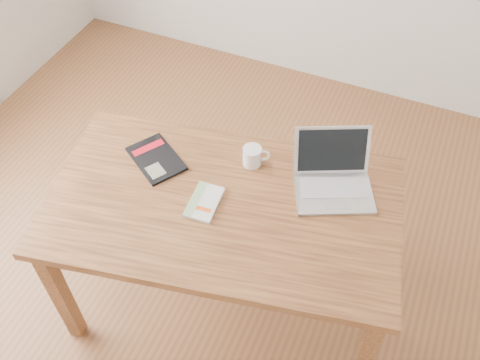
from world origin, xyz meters
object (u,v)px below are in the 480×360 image
at_px(laptop, 333,178).
at_px(coffee_mug, 253,156).
at_px(desk, 224,216).
at_px(white_guidebook, 204,202).
at_px(black_guidebook, 156,159).

xyz_separation_m(laptop, coffee_mug, (-0.35, -0.02, 0.00)).
height_order(desk, white_guidebook, white_guidebook).
bearing_deg(coffee_mug, white_guidebook, -135.72).
height_order(black_guidebook, laptop, laptop).
bearing_deg(laptop, coffee_mug, 158.01).
relative_size(white_guidebook, laptop, 0.48).
bearing_deg(coffee_mug, desk, -123.28).
distance_m(desk, laptop, 0.49).
height_order(desk, coffee_mug, coffee_mug).
bearing_deg(white_guidebook, coffee_mug, 66.66).
height_order(desk, laptop, laptop).
xyz_separation_m(black_guidebook, laptop, (0.75, 0.16, 0.04)).
distance_m(black_guidebook, coffee_mug, 0.43).
relative_size(white_guidebook, black_guidebook, 0.63).
xyz_separation_m(white_guidebook, coffee_mug, (0.10, 0.28, 0.04)).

